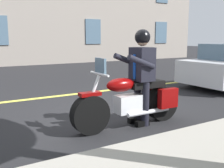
{
  "coord_description": "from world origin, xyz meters",
  "views": [
    {
      "loc": [
        2.56,
        4.95,
        1.58
      ],
      "look_at": [
        0.04,
        0.81,
        0.75
      ],
      "focal_mm": 43.01,
      "sensor_mm": 36.0,
      "label": 1
    }
  ],
  "objects": [
    {
      "name": "ground_plane",
      "position": [
        0.0,
        0.0,
        0.0
      ],
      "size": [
        80.0,
        80.0,
        0.0
      ],
      "primitive_type": "plane",
      "color": "black"
    },
    {
      "name": "motorcycle_main",
      "position": [
        -0.2,
        1.11,
        0.45
      ],
      "size": [
        2.21,
        0.6,
        1.26
      ],
      "color": "black",
      "rests_on": "ground_plane"
    },
    {
      "name": "lane_center_stripe",
      "position": [
        0.0,
        -2.0,
        0.01
      ],
      "size": [
        60.0,
        0.16,
        0.01
      ],
      "primitive_type": "cube",
      "color": "#E5DB4C",
      "rests_on": "ground_plane"
    },
    {
      "name": "rider_main",
      "position": [
        -0.39,
        1.11,
        1.04
      ],
      "size": [
        0.62,
        0.55,
        1.74
      ],
      "color": "black",
      "rests_on": "ground_plane"
    }
  ]
}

